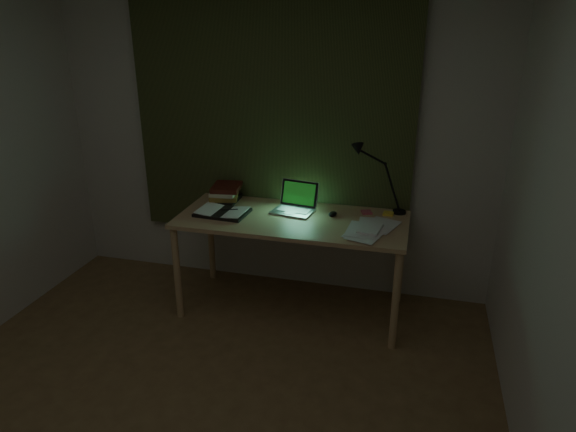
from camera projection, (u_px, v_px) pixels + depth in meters
name	position (u px, v px, depth m)	size (l,w,h in m)	color
wall_back	(272.00, 137.00, 4.03)	(3.50, 0.00, 2.50)	beige
curtain	(270.00, 112.00, 3.92)	(2.20, 0.06, 2.00)	#2E341A
desk	(292.00, 264.00, 3.88)	(1.67, 0.73, 0.76)	tan
laptop	(293.00, 199.00, 3.80)	(0.30, 0.33, 0.21)	#A7A7AB
open_textbook	(223.00, 212.00, 3.81)	(0.37, 0.27, 0.03)	white
book_stack	(225.00, 193.00, 4.05)	(0.21, 0.25, 0.14)	white
loose_papers	(363.00, 228.00, 3.54)	(0.33, 0.35, 0.02)	silver
mouse	(333.00, 214.00, 3.77)	(0.06, 0.09, 0.03)	black
sticky_yellow	(388.00, 214.00, 3.80)	(0.07, 0.07, 0.02)	yellow
sticky_pink	(367.00, 212.00, 3.83)	(0.07, 0.07, 0.02)	#CC4F62
desk_lamp	(402.00, 179.00, 3.73)	(0.35, 0.27, 0.53)	black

